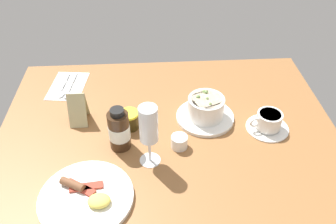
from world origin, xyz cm
name	(u,v)px	position (x,y,z in cm)	size (l,w,h in cm)	color
ground_plane	(168,133)	(0.00, 0.00, -1.50)	(110.00, 84.00, 3.00)	brown
porridge_bowl	(206,109)	(-12.75, -4.93, 3.95)	(19.37, 19.37, 9.13)	white
cutlery_setting	(67,86)	(36.60, -26.60, 0.25)	(14.64, 19.91, 0.90)	white
coffee_cup	(268,122)	(-32.28, 1.39, 2.80)	(13.86, 13.86, 6.20)	white
creamer_jug	(179,141)	(-2.83, 7.80, 2.12)	(5.46, 5.81, 4.78)	white
wine_glass	(149,127)	(6.20, 13.10, 13.24)	(6.20, 6.20, 19.93)	white
jam_jar	(129,120)	(12.45, -2.13, 3.09)	(6.20, 6.20, 6.11)	#362C10
sauce_bottle_brown	(119,130)	(15.09, 6.41, 6.54)	(6.51, 6.51, 14.42)	#382314
breakfast_plate	(87,197)	(23.30, 26.02, 0.90)	(25.18, 25.18, 3.70)	white
menu_card	(78,108)	(29.15, -6.35, 5.66)	(5.80, 7.21, 11.44)	#B9B586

